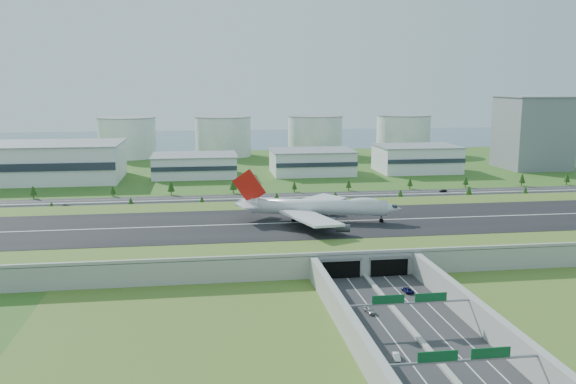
{
  "coord_description": "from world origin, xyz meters",
  "views": [
    {
      "loc": [
        -54.91,
        -246.02,
        66.32
      ],
      "look_at": [
        -14.73,
        35.0,
        14.98
      ],
      "focal_mm": 38.0,
      "sensor_mm": 36.0,
      "label": 1
    }
  ],
  "objects": [
    {
      "name": "ground",
      "position": [
        0.0,
        0.0,
        0.0
      ],
      "size": [
        1200.0,
        1200.0,
        0.0
      ],
      "primitive_type": "plane",
      "color": "#2F571B",
      "rests_on": "ground"
    },
    {
      "name": "airfield_deck",
      "position": [
        0.0,
        -0.09,
        4.12
      ],
      "size": [
        520.0,
        100.0,
        9.2
      ],
      "color": "#969690",
      "rests_on": "ground"
    },
    {
      "name": "underpass_road",
      "position": [
        0.0,
        -99.42,
        3.43
      ],
      "size": [
        38.8,
        120.4,
        8.0
      ],
      "color": "#28282B",
      "rests_on": "ground"
    },
    {
      "name": "sign_gantry_near",
      "position": [
        0.0,
        -95.04,
        6.95
      ],
      "size": [
        38.7,
        0.7,
        9.8
      ],
      "color": "gray",
      "rests_on": "ground"
    },
    {
      "name": "sign_gantry_far",
      "position": [
        0.0,
        -130.04,
        6.95
      ],
      "size": [
        38.7,
        0.7,
        9.8
      ],
      "color": "gray",
      "rests_on": "ground"
    },
    {
      "name": "north_expressway",
      "position": [
        0.0,
        95.0,
        0.06
      ],
      "size": [
        560.0,
        36.0,
        0.12
      ],
      "primitive_type": "cube",
      "color": "#28282B",
      "rests_on": "ground"
    },
    {
      "name": "tree_row",
      "position": [
        13.08,
        95.55,
        4.81
      ],
      "size": [
        506.82,
        48.74,
        8.47
      ],
      "color": "#3D2819",
      "rests_on": "ground"
    },
    {
      "name": "hangar_west",
      "position": [
        -170.0,
        185.0,
        12.5
      ],
      "size": [
        120.0,
        60.0,
        25.0
      ],
      "primitive_type": "cube",
      "color": "silver",
      "rests_on": "ground"
    },
    {
      "name": "hangar_mid_a",
      "position": [
        -60.0,
        190.0,
        7.5
      ],
      "size": [
        58.0,
        42.0,
        15.0
      ],
      "primitive_type": "cube",
      "color": "silver",
      "rests_on": "ground"
    },
    {
      "name": "hangar_mid_b",
      "position": [
        25.0,
        190.0,
        8.5
      ],
      "size": [
        58.0,
        42.0,
        17.0
      ],
      "primitive_type": "cube",
      "color": "silver",
      "rests_on": "ground"
    },
    {
      "name": "hangar_mid_c",
      "position": [
        105.0,
        190.0,
        9.5
      ],
      "size": [
        58.0,
        42.0,
        19.0
      ],
      "primitive_type": "cube",
      "color": "silver",
      "rests_on": "ground"
    },
    {
      "name": "office_tower",
      "position": [
        200.0,
        195.0,
        27.5
      ],
      "size": [
        46.0,
        46.0,
        55.0
      ],
      "primitive_type": "cube",
      "color": "slate",
      "rests_on": "ground"
    },
    {
      "name": "fuel_tank_a",
      "position": [
        -120.0,
        310.0,
        17.5
      ],
      "size": [
        50.0,
        50.0,
        35.0
      ],
      "primitive_type": "cylinder",
      "color": "silver",
      "rests_on": "ground"
    },
    {
      "name": "fuel_tank_b",
      "position": [
        -35.0,
        310.0,
        17.5
      ],
      "size": [
        50.0,
        50.0,
        35.0
      ],
      "primitive_type": "cylinder",
      "color": "silver",
      "rests_on": "ground"
    },
    {
      "name": "fuel_tank_c",
      "position": [
        50.0,
        310.0,
        17.5
      ],
      "size": [
        50.0,
        50.0,
        35.0
      ],
      "primitive_type": "cylinder",
      "color": "silver",
      "rests_on": "ground"
    },
    {
      "name": "fuel_tank_d",
      "position": [
        135.0,
        310.0,
        17.5
      ],
      "size": [
        50.0,
        50.0,
        35.0
      ],
      "primitive_type": "cylinder",
      "color": "silver",
      "rests_on": "ground"
    },
    {
      "name": "bay_water",
      "position": [
        0.0,
        480.0,
        0.03
      ],
      "size": [
        1200.0,
        260.0,
        0.06
      ],
      "primitive_type": "cube",
      "color": "#38586C",
      "rests_on": "ground"
    },
    {
      "name": "boeing_747",
      "position": [
        -6.89,
        2.25,
        14.28
      ],
      "size": [
        70.5,
        65.83,
        22.21
      ],
      "rotation": [
        0.0,
        0.0,
        -0.25
      ],
      "color": "silver",
      "rests_on": "airfield_deck"
    },
    {
      "name": "car_0",
      "position": [
        -7.51,
        -83.11,
        0.98
      ],
      "size": [
        2.79,
        5.31,
        1.72
      ],
      "primitive_type": "imported",
      "rotation": [
        0.0,
        0.0,
        0.15
      ],
      "color": "#9D9DA2",
      "rests_on": "ground"
    },
    {
      "name": "car_1",
      "position": [
        -9.29,
        -113.06,
        0.8
      ],
      "size": [
        2.02,
        4.31,
        1.37
      ],
      "primitive_type": "imported",
      "rotation": [
        0.0,
        0.0,
        -0.14
      ],
      "color": "white",
      "rests_on": "ground"
    },
    {
      "name": "car_2",
      "position": [
        9.28,
        -67.41,
        0.87
      ],
      "size": [
        2.94,
        5.59,
        1.5
      ],
      "primitive_type": "imported",
      "rotation": [
        0.0,
        0.0,
        3.23
      ],
      "color": "#0C1040",
      "rests_on": "ground"
    },
    {
      "name": "car_4",
      "position": [
        -127.94,
        88.52,
        0.89
      ],
      "size": [
        4.69,
        2.29,
        1.54
      ],
      "primitive_type": "imported",
      "rotation": [
        0.0,
        0.0,
        1.68
      ],
      "color": "#55555A",
      "rests_on": "ground"
    },
    {
      "name": "car_5",
      "position": [
        90.72,
        102.69,
        0.91
      ],
      "size": [
        5.05,
        2.83,
        1.57
      ],
      "primitive_type": "imported",
      "rotation": [
        0.0,
        0.0,
        -1.31
      ],
      "color": "black",
      "rests_on": "ground"
    },
    {
      "name": "car_6",
      "position": [
        150.05,
        85.17,
        0.83
      ],
      "size": [
        5.64,
        3.9,
        1.43
      ],
      "primitive_type": "imported",
      "rotation": [
        0.0,
        0.0,
        1.9
      ],
      "color": "#9F9FA3",
      "rests_on": "ground"
    },
    {
      "name": "car_7",
      "position": [
        -25.58,
        100.32,
        0.91
      ],
      "size": [
        5.52,
        2.45,
        1.57
      ],
      "primitive_type": "imported",
      "rotation": [
        0.0,
        0.0,
        -1.52
      ],
      "color": "white",
      "rests_on": "ground"
    }
  ]
}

